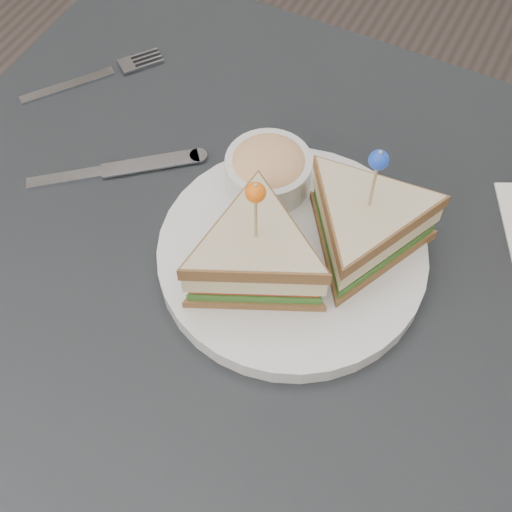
# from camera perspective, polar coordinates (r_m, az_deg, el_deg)

# --- Properties ---
(ground_plane) EXTENTS (3.50, 3.50, 0.00)m
(ground_plane) POSITION_cam_1_polar(r_m,az_deg,el_deg) (1.40, -0.58, -18.51)
(ground_plane) COLOR #3F3833
(table) EXTENTS (0.80, 0.80, 0.75)m
(table) POSITION_cam_1_polar(r_m,az_deg,el_deg) (0.77, -1.01, -5.47)
(table) COLOR black
(table) RESTS_ON ground
(plate_meal) EXTENTS (0.31, 0.29, 0.16)m
(plate_meal) POSITION_cam_1_polar(r_m,az_deg,el_deg) (0.68, 3.69, 1.58)
(plate_meal) COLOR white
(plate_meal) RESTS_ON table
(cutlery_fork) EXTENTS (0.12, 0.15, 0.01)m
(cutlery_fork) POSITION_cam_1_polar(r_m,az_deg,el_deg) (0.91, -12.42, 13.96)
(cutlery_fork) COLOR #B6BCC1
(cutlery_fork) RESTS_ON table
(cutlery_knife) EXTENTS (0.16, 0.14, 0.01)m
(cutlery_knife) POSITION_cam_1_polar(r_m,az_deg,el_deg) (0.80, -11.62, 6.72)
(cutlery_knife) COLOR silver
(cutlery_knife) RESTS_ON table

